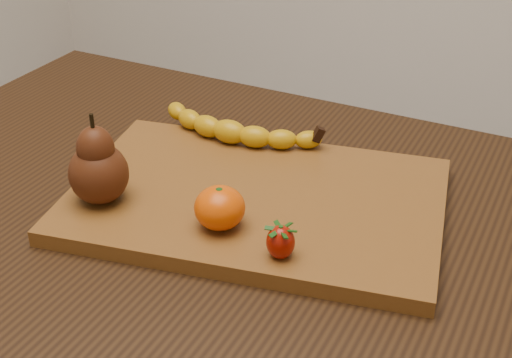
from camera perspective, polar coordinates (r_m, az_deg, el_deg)
The scene contains 6 objects.
table at distance 0.95m, azimuth -3.44°, elevation -6.82°, with size 1.00×0.70×0.76m.
cutting_board at distance 0.88m, azimuth 0.00°, elevation -1.69°, with size 0.45×0.30×0.02m, color brown.
banana at distance 0.98m, azimuth -2.14°, elevation 3.81°, with size 0.21×0.05×0.03m, color #CE9909, non-canonical shape.
pear at distance 0.85m, azimuth -12.62°, elevation 1.59°, with size 0.07×0.07×0.11m, color #471E0B, non-canonical shape.
mandarin at distance 0.80m, azimuth -2.92°, elevation -2.31°, with size 0.06×0.06×0.05m, color #DE4A02.
strawberry at distance 0.76m, azimuth 1.98°, elevation -4.97°, with size 0.03×0.03×0.04m, color #9A1104, non-canonical shape.
Camera 1 is at (0.39, -0.65, 1.24)m, focal length 50.00 mm.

